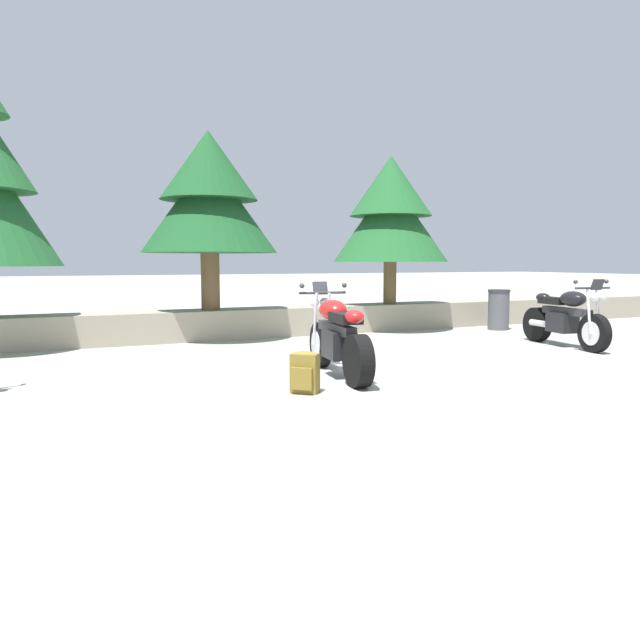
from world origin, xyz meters
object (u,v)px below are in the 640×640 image
(motorcycle_black_far_right, at_px, (565,318))
(pine_tree_mid_right, at_px, (391,211))
(trash_bin, at_px, (499,309))
(pine_tree_mid_left, at_px, (209,195))
(rider_backpack, at_px, (305,371))
(motorcycle_red_centre, at_px, (337,338))

(motorcycle_black_far_right, xyz_separation_m, pine_tree_mid_right, (-1.34, 3.50, 2.02))
(motorcycle_black_far_right, distance_m, trash_bin, 2.61)
(motorcycle_black_far_right, distance_m, pine_tree_mid_left, 6.67)
(rider_backpack, bearing_deg, pine_tree_mid_right, 50.15)
(motorcycle_black_far_right, height_order, pine_tree_mid_right, pine_tree_mid_right)
(motorcycle_red_centre, height_order, trash_bin, motorcycle_red_centre)
(motorcycle_red_centre, distance_m, motorcycle_black_far_right, 4.76)
(rider_backpack, xyz_separation_m, pine_tree_mid_right, (4.14, 4.96, 2.26))
(motorcycle_black_far_right, bearing_deg, trash_bin, 73.17)
(pine_tree_mid_left, xyz_separation_m, trash_bin, (5.97, -1.04, -2.24))
(motorcycle_red_centre, relative_size, pine_tree_mid_right, 0.66)
(rider_backpack, relative_size, pine_tree_mid_left, 0.14)
(pine_tree_mid_left, bearing_deg, pine_tree_mid_right, -0.63)
(motorcycle_black_far_right, distance_m, pine_tree_mid_right, 4.25)
(pine_tree_mid_right, bearing_deg, pine_tree_mid_left, 179.37)
(rider_backpack, relative_size, pine_tree_mid_right, 0.15)
(pine_tree_mid_right, relative_size, trash_bin, 3.61)
(motorcycle_black_far_right, xyz_separation_m, rider_backpack, (-5.49, -1.46, -0.24))
(motorcycle_red_centre, xyz_separation_m, rider_backpack, (-0.78, -0.75, -0.24))
(rider_backpack, bearing_deg, motorcycle_black_far_right, 14.95)
(motorcycle_red_centre, distance_m, pine_tree_mid_left, 4.81)
(motorcycle_red_centre, height_order, motorcycle_black_far_right, same)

